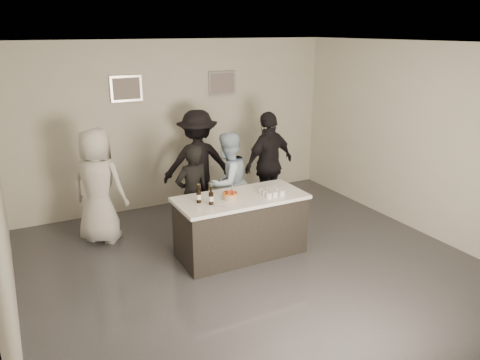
{
  "coord_description": "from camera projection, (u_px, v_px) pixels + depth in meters",
  "views": [
    {
      "loc": [
        -2.85,
        -5.03,
        3.17
      ],
      "look_at": [
        0.0,
        0.5,
        1.15
      ],
      "focal_mm": 35.0,
      "sensor_mm": 36.0,
      "label": 1
    }
  ],
  "objects": [
    {
      "name": "person_main_blue",
      "position": [
        228.0,
        183.0,
        7.47
      ],
      "size": [
        0.97,
        0.88,
        1.64
      ],
      "primitive_type": "imported",
      "rotation": [
        0.0,
        0.0,
        3.53
      ],
      "color": "#AECAE4",
      "rests_on": "ground"
    },
    {
      "name": "person_guest_back",
      "position": [
        198.0,
        163.0,
        8.15
      ],
      "size": [
        1.35,
        1.0,
        1.86
      ],
      "primitive_type": "imported",
      "rotation": [
        0.0,
        0.0,
        2.86
      ],
      "color": "black",
      "rests_on": "ground"
    },
    {
      "name": "floor",
      "position": [
        256.0,
        269.0,
        6.48
      ],
      "size": [
        6.0,
        6.0,
        0.0
      ],
      "primitive_type": "plane",
      "color": "#3D3D42",
      "rests_on": "ground"
    },
    {
      "name": "person_guest_right",
      "position": [
        269.0,
        164.0,
        8.15
      ],
      "size": [
        1.16,
        0.7,
        1.84
      ],
      "primitive_type": "imported",
      "rotation": [
        0.0,
        0.0,
        3.4
      ],
      "color": "black",
      "rests_on": "ground"
    },
    {
      "name": "candles",
      "position": [
        224.0,
        206.0,
        6.26
      ],
      "size": [
        0.24,
        0.08,
        0.01
      ],
      "primitive_type": "cube",
      "color": "pink",
      "rests_on": "bar_counter"
    },
    {
      "name": "tumbler_cluster",
      "position": [
        272.0,
        192.0,
        6.7
      ],
      "size": [
        0.3,
        0.3,
        0.08
      ],
      "primitive_type": "cube",
      "color": "orange",
      "rests_on": "bar_counter"
    },
    {
      "name": "ceiling",
      "position": [
        259.0,
        44.0,
        5.55
      ],
      "size": [
        6.0,
        6.0,
        0.0
      ],
      "primitive_type": "plane",
      "rotation": [
        3.14,
        0.0,
        0.0
      ],
      "color": "white"
    },
    {
      "name": "picture_left",
      "position": [
        126.0,
        89.0,
        7.91
      ],
      "size": [
        0.54,
        0.04,
        0.44
      ],
      "primitive_type": "cube",
      "color": "#B2B2B7",
      "rests_on": "wall_back"
    },
    {
      "name": "beer_bottle_b",
      "position": [
        211.0,
        195.0,
        6.29
      ],
      "size": [
        0.07,
        0.07,
        0.26
      ],
      "primitive_type": "cylinder",
      "color": "black",
      "rests_on": "bar_counter"
    },
    {
      "name": "beer_bottle_a",
      "position": [
        199.0,
        194.0,
        6.36
      ],
      "size": [
        0.07,
        0.07,
        0.26
      ],
      "primitive_type": "cylinder",
      "color": "black",
      "rests_on": "bar_counter"
    },
    {
      "name": "person_guest_left",
      "position": [
        98.0,
        186.0,
        7.08
      ],
      "size": [
        1.03,
        1.0,
        1.79
      ],
      "primitive_type": "imported",
      "rotation": [
        0.0,
        0.0,
        2.44
      ],
      "color": "silver",
      "rests_on": "ground"
    },
    {
      "name": "bar_counter",
      "position": [
        241.0,
        226.0,
        6.77
      ],
      "size": [
        1.86,
        0.86,
        0.9
      ],
      "primitive_type": "cube",
      "color": "white",
      "rests_on": "ground"
    },
    {
      "name": "wall_back",
      "position": [
        178.0,
        124.0,
        8.55
      ],
      "size": [
        6.0,
        0.04,
        3.0
      ],
      "primitive_type": "cube",
      "color": "beige",
      "rests_on": "ground"
    },
    {
      "name": "person_main_black",
      "position": [
        192.0,
        194.0,
        7.08
      ],
      "size": [
        0.62,
        0.46,
        1.56
      ],
      "primitive_type": "imported",
      "rotation": [
        0.0,
        0.0,
        3.31
      ],
      "color": "black",
      "rests_on": "ground"
    },
    {
      "name": "wall_front",
      "position": [
        455.0,
        265.0,
        3.47
      ],
      "size": [
        6.0,
        0.04,
        3.0
      ],
      "primitive_type": "cube",
      "color": "beige",
      "rests_on": "ground"
    },
    {
      "name": "wall_right",
      "position": [
        425.0,
        140.0,
        7.32
      ],
      "size": [
        0.04,
        6.0,
        3.0
      ],
      "primitive_type": "cube",
      "color": "beige",
      "rests_on": "ground"
    },
    {
      "name": "cake",
      "position": [
        230.0,
        196.0,
        6.53
      ],
      "size": [
        0.22,
        0.22,
        0.08
      ],
      "primitive_type": "cylinder",
      "color": "orange",
      "rests_on": "bar_counter"
    },
    {
      "name": "picture_right",
      "position": [
        222.0,
        83.0,
        8.7
      ],
      "size": [
        0.54,
        0.04,
        0.44
      ],
      "primitive_type": "cube",
      "color": "#B2B2B7",
      "rests_on": "wall_back"
    }
  ]
}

